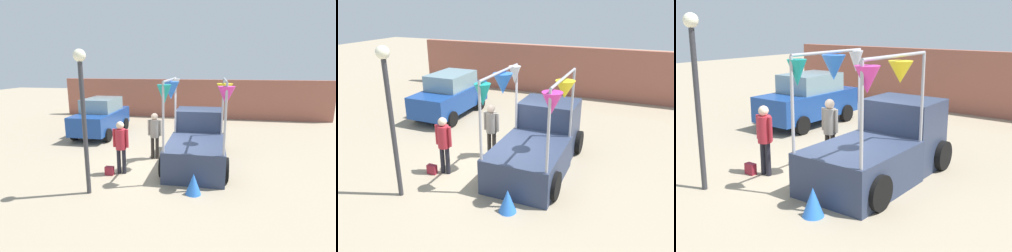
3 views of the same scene
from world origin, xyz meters
The scene contains 9 objects.
ground_plane centered at (0.00, 0.00, 0.00)m, with size 60.00×60.00×0.00m, color gray.
vendor_truck centered at (0.98, 0.72, 0.86)m, with size 2.40×4.04×3.09m.
parked_car centered at (-4.15, 3.77, 0.94)m, with size 1.88×4.00×1.88m.
person_customer centered at (-1.41, -0.95, 1.07)m, with size 0.53×0.34×1.76m.
person_vendor centered at (-0.63, 0.64, 1.08)m, with size 0.53×0.34×1.78m.
handbag centered at (-1.76, -1.15, 0.14)m, with size 0.28×0.16×0.28m, color maroon.
street_lamp centered at (-1.84, -2.44, 2.55)m, with size 0.32×0.32×3.91m.
brick_boundary_wall centered at (0.00, 9.09, 1.30)m, with size 18.00×0.36×2.60m, color #9E5947.
folded_kite_bundle_azure centered at (1.05, -2.00, 0.30)m, with size 0.44×0.44×0.60m, color blue.
Camera 1 is at (1.50, -8.73, 3.49)m, focal length 28.00 mm.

